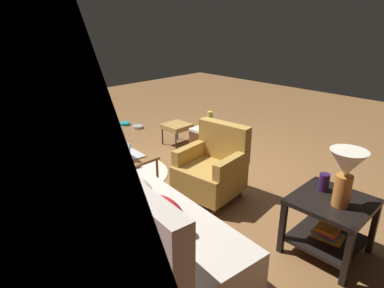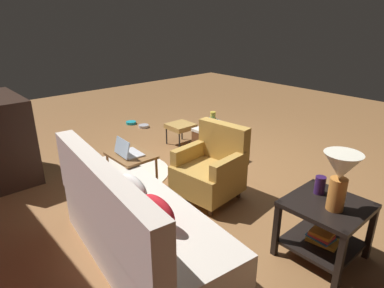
% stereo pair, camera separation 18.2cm
% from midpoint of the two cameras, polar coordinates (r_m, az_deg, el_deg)
% --- Properties ---
extents(ground, '(12.00, 12.00, 0.00)m').
position_cam_midpoint_polar(ground, '(4.82, 3.95, -4.10)').
color(ground, olive).
extents(couch, '(1.99, 1.06, 1.00)m').
position_cam_midpoint_polar(couch, '(3.02, -7.37, -13.95)').
color(couch, silver).
rests_on(couch, ground).
extents(armchair, '(0.74, 0.75, 0.87)m').
position_cam_midpoint_polar(armchair, '(3.94, 4.61, -4.26)').
color(armchair, '#B78C3F').
rests_on(armchair, ground).
extents(side_table, '(0.64, 0.64, 0.55)m').
position_cam_midpoint_polar(side_table, '(3.25, 23.23, -12.07)').
color(side_table, black).
rests_on(side_table, ground).
extents(table_lamp, '(0.30, 0.30, 0.50)m').
position_cam_midpoint_polar(table_lamp, '(2.94, 25.64, -4.42)').
color(table_lamp, '#C67A33').
rests_on(table_lamp, side_table).
extents(small_vase, '(0.09, 0.09, 0.16)m').
position_cam_midpoint_polar(small_vase, '(3.25, 22.50, -6.51)').
color(small_vase, '#33194C').
rests_on(small_vase, side_table).
extents(book_stack_shelf, '(0.28, 0.22, 0.11)m').
position_cam_midpoint_polar(book_stack_shelf, '(3.34, 22.83, -14.41)').
color(book_stack_shelf, gold).
rests_on(book_stack_shelf, side_table).
extents(laptop_desk, '(0.56, 0.44, 0.48)m').
position_cam_midpoint_polar(laptop_desk, '(4.11, -9.07, -2.48)').
color(laptop_desk, olive).
rests_on(laptop_desk, ground).
extents(laptop, '(0.34, 0.27, 0.21)m').
position_cam_midpoint_polar(laptop, '(4.05, -9.66, -1.24)').
color(laptop, silver).
rests_on(laptop, laptop_desk).
extents(tv_cabinet, '(1.10, 0.56, 1.10)m').
position_cam_midpoint_polar(tv_cabinet, '(4.96, -28.76, 1.32)').
color(tv_cabinet, black).
rests_on(tv_cabinet, ground).
extents(wicker_hamper, '(0.45, 0.45, 0.48)m').
position_cam_midpoint_polar(wicker_hamper, '(5.03, 4.50, 0.02)').
color(wicker_hamper, brown).
rests_on(wicker_hamper, ground).
extents(book_stack_hamper, '(0.27, 0.21, 0.14)m').
position_cam_midpoint_polar(book_stack_hamper, '(4.93, 4.59, 3.36)').
color(book_stack_hamper, '#338C4C').
rests_on(book_stack_hamper, wicker_hamper).
extents(yellow_mug, '(0.08, 0.08, 0.10)m').
position_cam_midpoint_polar(yellow_mug, '(4.95, 4.64, 4.92)').
color(yellow_mug, yellow).
rests_on(yellow_mug, book_stack_hamper).
extents(ottoman, '(0.40, 0.40, 0.36)m').
position_cam_midpoint_polar(ottoman, '(5.57, -1.02, 2.96)').
color(ottoman, '#AD8442').
rests_on(ottoman, ground).
extents(circular_rug, '(1.32, 1.32, 0.01)m').
position_cam_midpoint_polar(circular_rug, '(4.75, -10.84, -4.74)').
color(circular_rug, beige).
rests_on(circular_rug, ground).
extents(pet_bowl_steel, '(0.20, 0.20, 0.05)m').
position_cam_midpoint_polar(pet_bowl_steel, '(6.57, -7.46, 3.04)').
color(pet_bowl_steel, silver).
rests_on(pet_bowl_steel, ground).
extents(pet_bowl_teal, '(0.20, 0.20, 0.05)m').
position_cam_midpoint_polar(pet_bowl_teal, '(6.82, -9.60, 3.59)').
color(pet_bowl_teal, teal).
rests_on(pet_bowl_teal, ground).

